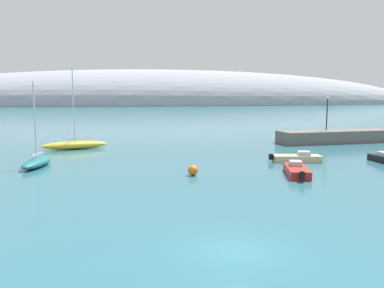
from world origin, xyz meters
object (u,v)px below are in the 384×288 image
Objects in this scene: sailboat_yellow_end_of_line at (75,145)px; motorboat_red_alongside_breakwater at (297,170)px; sailboat_teal_near_shore at (37,162)px; motorboat_sand_foreground at (297,158)px; harbor_lamp_post at (327,109)px; mooring_buoy_orange at (193,170)px.

sailboat_yellow_end_of_line is 1.92× the size of motorboat_red_alongside_breakwater.
sailboat_teal_near_shore is 1.50× the size of motorboat_sand_foreground.
harbor_lamp_post reaches higher than motorboat_red_alongside_breakwater.
motorboat_sand_foreground is (25.06, -2.31, -0.12)m from sailboat_teal_near_shore.
mooring_buoy_orange is at bearing -145.90° from motorboat_sand_foreground.
motorboat_sand_foreground is 1.11× the size of harbor_lamp_post.
motorboat_red_alongside_breakwater reaches higher than motorboat_sand_foreground.
motorboat_red_alongside_breakwater reaches higher than mooring_buoy_orange.
sailboat_teal_near_shore is 38.54m from harbor_lamp_post.
motorboat_sand_foreground is (22.56, -13.83, -0.20)m from sailboat_yellow_end_of_line.
harbor_lamp_post is at bearing 119.79° from sailboat_teal_near_shore.
sailboat_teal_near_shore is at bearing 65.46° from sailboat_yellow_end_of_line.
sailboat_teal_near_shore is 25.16m from motorboat_sand_foreground.
motorboat_red_alongside_breakwater is at bearing -103.83° from motorboat_sand_foreground.
harbor_lamp_post is at bearing 38.58° from mooring_buoy_orange.
motorboat_sand_foreground is at bearing -8.97° from motorboat_red_alongside_breakwater.
motorboat_red_alongside_breakwater is at bearing -10.99° from mooring_buoy_orange.
sailboat_yellow_end_of_line is 34.25m from harbor_lamp_post.
motorboat_sand_foreground is at bearing 136.17° from sailboat_yellow_end_of_line.
harbor_lamp_post is (34.02, 0.13, 4.02)m from sailboat_yellow_end_of_line.
mooring_buoy_orange is (-8.53, 1.66, 0.04)m from motorboat_red_alongside_breakwater.
sailboat_yellow_end_of_line is 21.30m from mooring_buoy_orange.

